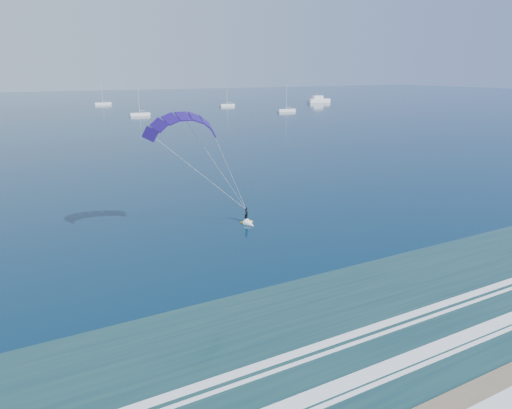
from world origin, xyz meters
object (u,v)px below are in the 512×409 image
object	(u,v)px
sailboat_4	(103,104)
sailboat_6	(286,110)
sailboat_5	(227,105)
kitesurfer_rig	(217,167)
motor_yacht	(318,100)
sailboat_3	(140,114)

from	to	relation	value
sailboat_4	sailboat_6	distance (m)	108.45
sailboat_5	sailboat_6	world-z (taller)	sailboat_6
kitesurfer_rig	sailboat_5	bearing A→B (deg)	64.87
sailboat_5	sailboat_6	bearing A→B (deg)	-76.44
sailboat_6	kitesurfer_rig	bearing A→B (deg)	-124.69
motor_yacht	sailboat_5	bearing A→B (deg)	-178.29
sailboat_4	sailboat_6	xyz separation A→B (m)	(66.00, -86.05, 0.00)
kitesurfer_rig	sailboat_5	distance (m)	197.16
kitesurfer_rig	sailboat_3	bearing A→B (deg)	78.79
motor_yacht	sailboat_4	size ratio (longest dim) A/B	1.22
kitesurfer_rig	sailboat_4	xyz separation A→B (m)	(27.94, 221.80, -7.43)
kitesurfer_rig	sailboat_4	size ratio (longest dim) A/B	1.34
kitesurfer_rig	sailboat_3	size ratio (longest dim) A/B	1.37
motor_yacht	sailboat_5	xyz separation A→B (m)	(-60.37, -1.80, -0.88)
kitesurfer_rig	motor_yacht	world-z (taller)	kitesurfer_rig
sailboat_3	sailboat_5	distance (m)	61.89
motor_yacht	sailboat_6	bearing A→B (deg)	-138.43
sailboat_3	sailboat_6	distance (m)	65.75
sailboat_3	sailboat_4	size ratio (longest dim) A/B	0.98
sailboat_3	sailboat_5	xyz separation A→B (m)	(54.22, 29.84, -0.01)
sailboat_4	motor_yacht	bearing A→B (deg)	-19.73
sailboat_4	sailboat_5	world-z (taller)	sailboat_4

